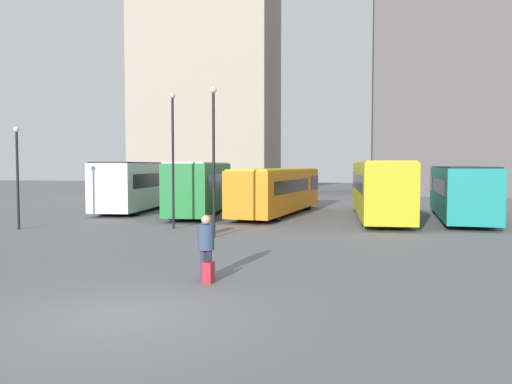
% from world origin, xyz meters
% --- Properties ---
extents(ground_plane, '(160.00, 160.00, 0.00)m').
position_xyz_m(ground_plane, '(0.00, 0.00, 0.00)').
color(ground_plane, slate).
extents(building_block_left, '(16.18, 10.98, 29.07)m').
position_xyz_m(building_block_left, '(-13.78, 48.91, 14.53)').
color(building_block_left, tan).
rests_on(building_block_left, ground_plane).
extents(building_block_right, '(27.88, 12.66, 37.70)m').
position_xyz_m(building_block_right, '(19.62, 48.91, 18.85)').
color(building_block_right, '#5B5656').
rests_on(building_block_right, ground_plane).
extents(bus_0, '(3.51, 9.93, 3.33)m').
position_xyz_m(bus_0, '(-10.31, 22.17, 1.80)').
color(bus_0, silver).
rests_on(bus_0, ground_plane).
extents(bus_1, '(3.93, 10.97, 3.31)m').
position_xyz_m(bus_1, '(-5.28, 20.97, 1.79)').
color(bus_1, '#237A38').
rests_on(bus_1, ground_plane).
extents(bus_2, '(4.00, 12.26, 2.90)m').
position_xyz_m(bus_2, '(-0.43, 21.87, 1.59)').
color(bus_2, orange).
rests_on(bus_2, ground_plane).
extents(bus_3, '(3.32, 12.44, 3.34)m').
position_xyz_m(bus_3, '(5.75, 20.67, 1.82)').
color(bus_3, gold).
rests_on(bus_3, ground_plane).
extents(bus_4, '(3.17, 11.48, 3.05)m').
position_xyz_m(bus_4, '(10.31, 21.17, 1.66)').
color(bus_4, '#19847F').
rests_on(bus_4, ground_plane).
extents(traveler, '(0.49, 0.49, 1.77)m').
position_xyz_m(traveler, '(0.65, 3.73, 1.05)').
color(traveler, '#382D4C').
rests_on(traveler, ground_plane).
extents(suitcase, '(0.27, 0.34, 0.82)m').
position_xyz_m(suitcase, '(0.87, 3.26, 0.29)').
color(suitcase, '#B7232D').
rests_on(suitcase, ground_plane).
extents(lamp_post_0, '(0.28, 0.28, 5.01)m').
position_xyz_m(lamp_post_0, '(-11.59, 11.89, 2.99)').
color(lamp_post_0, black).
rests_on(lamp_post_0, ground_plane).
extents(lamp_post_1, '(0.28, 0.28, 6.49)m').
position_xyz_m(lamp_post_1, '(-1.45, 11.29, 3.76)').
color(lamp_post_1, black).
rests_on(lamp_post_1, ground_plane).
extents(lamp_post_2, '(0.28, 0.28, 6.66)m').
position_xyz_m(lamp_post_2, '(-4.28, 13.72, 3.85)').
color(lamp_post_2, black).
rests_on(lamp_post_2, ground_plane).
extents(trash_bin, '(0.52, 0.52, 0.85)m').
position_xyz_m(trash_bin, '(-2.02, 12.12, 0.42)').
color(trash_bin, '#47474C').
rests_on(trash_bin, ground_plane).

